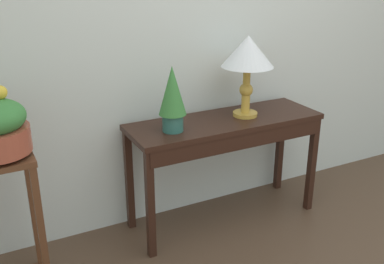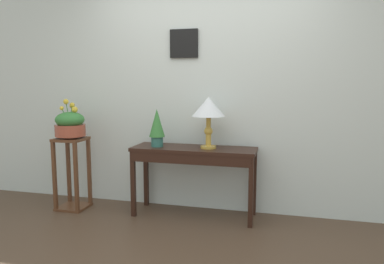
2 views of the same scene
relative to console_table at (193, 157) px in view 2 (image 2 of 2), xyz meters
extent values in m
cube|color=silver|center=(0.08, 0.33, 0.77)|extent=(9.00, 0.10, 2.80)
cube|color=black|center=(-0.17, 0.26, 1.18)|extent=(0.31, 0.02, 0.30)
cube|color=slate|center=(-0.17, 0.26, 1.18)|extent=(0.25, 0.01, 0.24)
cube|color=black|center=(0.00, 0.02, 0.08)|extent=(1.28, 0.42, 0.03)
cube|color=black|center=(0.00, -0.17, 0.01)|extent=(1.22, 0.03, 0.10)
cube|color=black|center=(-0.61, -0.16, -0.28)|extent=(0.04, 0.04, 0.70)
cube|color=black|center=(0.61, -0.16, -0.28)|extent=(0.04, 0.04, 0.70)
cube|color=black|center=(-0.61, 0.20, -0.28)|extent=(0.04, 0.04, 0.70)
cube|color=black|center=(0.61, 0.20, -0.28)|extent=(0.04, 0.04, 0.70)
cylinder|color=gold|center=(0.15, 0.02, 0.11)|extent=(0.16, 0.16, 0.02)
cylinder|color=gold|center=(0.15, 0.02, 0.20)|extent=(0.06, 0.06, 0.15)
sphere|color=gold|center=(0.15, 0.02, 0.28)|extent=(0.09, 0.09, 0.09)
cylinder|color=gold|center=(0.15, 0.02, 0.35)|extent=(0.05, 0.05, 0.15)
cone|color=silver|center=(0.15, 0.02, 0.53)|extent=(0.33, 0.33, 0.20)
cylinder|color=#2D665B|center=(-0.39, -0.01, 0.15)|extent=(0.13, 0.13, 0.11)
cone|color=#387A38|center=(-0.39, -0.01, 0.35)|extent=(0.16, 0.16, 0.29)
cube|color=#56331E|center=(-1.36, -0.10, 0.15)|extent=(0.31, 0.31, 0.03)
cube|color=#56331E|center=(-1.36, -0.10, -0.62)|extent=(0.31, 0.31, 0.03)
cube|color=#56331E|center=(-1.50, -0.23, -0.23)|extent=(0.04, 0.03, 0.74)
cube|color=#56331E|center=(-1.23, -0.23, -0.23)|extent=(0.04, 0.03, 0.74)
cube|color=#56331E|center=(-1.50, 0.03, -0.23)|extent=(0.04, 0.04, 0.74)
cube|color=#56331E|center=(-1.23, 0.03, -0.23)|extent=(0.04, 0.04, 0.74)
cylinder|color=#9E4733|center=(-1.36, -0.10, 0.18)|extent=(0.15, 0.15, 0.02)
cylinder|color=#9E4733|center=(-1.36, -0.10, 0.25)|extent=(0.32, 0.32, 0.13)
ellipsoid|color=#387A38|center=(-1.36, -0.10, 0.37)|extent=(0.31, 0.31, 0.17)
cylinder|color=#387A38|center=(-1.39, -0.13, 0.40)|extent=(0.07, 0.07, 0.19)
sphere|color=gold|center=(-1.42, -0.15, 0.49)|extent=(0.04, 0.04, 0.04)
cylinder|color=#387A38|center=(-1.38, -0.10, 0.44)|extent=(0.04, 0.02, 0.25)
sphere|color=gold|center=(-1.40, -0.11, 0.56)|extent=(0.06, 0.06, 0.06)
cylinder|color=#387A38|center=(-1.34, -0.09, 0.39)|extent=(0.06, 0.03, 0.17)
sphere|color=gold|center=(-1.31, -0.08, 0.48)|extent=(0.07, 0.07, 0.07)
cylinder|color=#387A38|center=(-1.37, -0.06, 0.41)|extent=(0.03, 0.09, 0.20)
sphere|color=gold|center=(-1.39, -0.01, 0.51)|extent=(0.05, 0.05, 0.05)
cylinder|color=#387A38|center=(-1.37, -0.07, 0.42)|extent=(0.02, 0.08, 0.21)
sphere|color=gold|center=(-1.37, -0.03, 0.52)|extent=(0.06, 0.06, 0.06)
camera|label=1|loc=(-1.43, -2.29, 1.05)|focal=41.71mm
camera|label=2|loc=(0.92, -3.57, 0.75)|focal=34.08mm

